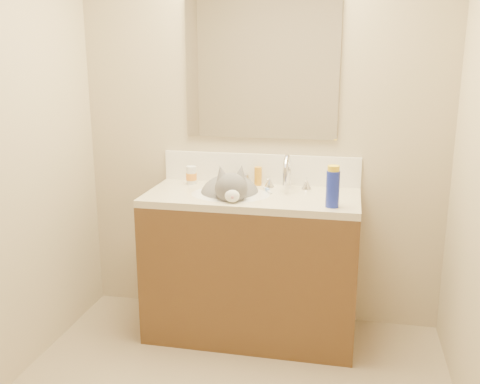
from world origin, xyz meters
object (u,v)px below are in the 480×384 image
at_px(faucet, 287,175).
at_px(basin, 230,206).
at_px(silver_jar, 244,179).
at_px(cat, 230,195).
at_px(spray_can, 333,189).
at_px(vanity_cabinet, 252,268).
at_px(amber_bottle, 258,176).
at_px(pill_bottle, 191,175).

bearing_deg(faucet, basin, -150.88).
distance_m(faucet, silver_jar, 0.28).
relative_size(cat, silver_jar, 7.85).
bearing_deg(spray_can, basin, 165.55).
bearing_deg(vanity_cabinet, spray_can, -21.43).
bearing_deg(faucet, cat, -155.47).
bearing_deg(cat, spray_can, -32.75).
height_order(basin, amber_bottle, amber_bottle).
xyz_separation_m(vanity_cabinet, amber_bottle, (-0.00, 0.21, 0.51)).
bearing_deg(basin, silver_jar, 82.21).
distance_m(faucet, spray_can, 0.42).
bearing_deg(amber_bottle, cat, -120.02).
relative_size(basin, silver_jar, 6.90).
distance_m(silver_jar, amber_bottle, 0.09).
bearing_deg(vanity_cabinet, silver_jar, 113.57).
bearing_deg(spray_can, vanity_cabinet, 158.57).
distance_m(basin, pill_bottle, 0.36).
xyz_separation_m(cat, amber_bottle, (0.12, 0.21, 0.07)).
distance_m(basin, faucet, 0.38).
relative_size(basin, pill_bottle, 4.10).
xyz_separation_m(faucet, spray_can, (0.27, -0.31, 0.01)).
xyz_separation_m(basin, spray_can, (0.57, -0.15, 0.16)).
bearing_deg(silver_jar, pill_bottle, -171.80).
distance_m(vanity_cabinet, basin, 0.40).
distance_m(vanity_cabinet, spray_can, 0.73).
xyz_separation_m(silver_jar, spray_can, (0.54, -0.38, 0.06)).
xyz_separation_m(basin, cat, (-0.01, 0.03, 0.06)).
relative_size(faucet, silver_jar, 4.29).
xyz_separation_m(vanity_cabinet, faucet, (0.18, 0.14, 0.54)).
height_order(faucet, amber_bottle, faucet).
xyz_separation_m(cat, pill_bottle, (-0.28, 0.16, 0.07)).
bearing_deg(faucet, spray_can, -49.18).
bearing_deg(pill_bottle, cat, -29.76).
height_order(pill_bottle, amber_bottle, amber_bottle).
height_order(faucet, pill_bottle, faucet).
height_order(vanity_cabinet, faucet, faucet).
relative_size(vanity_cabinet, silver_jar, 18.40).
relative_size(cat, spray_can, 2.70).
bearing_deg(pill_bottle, silver_jar, 8.20).
bearing_deg(basin, amber_bottle, 64.02).
xyz_separation_m(pill_bottle, amber_bottle, (0.40, 0.05, 0.00)).
bearing_deg(pill_bottle, spray_can, -21.32).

